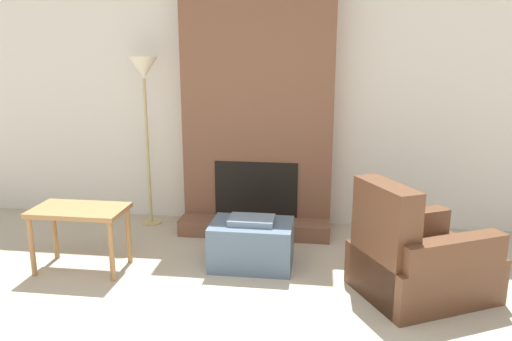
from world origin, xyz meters
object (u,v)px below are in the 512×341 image
object	(u,v)px
ottoman	(252,243)
armchair	(415,262)
side_table	(80,217)
floor_lamp_left	(144,80)

from	to	relation	value
ottoman	armchair	size ratio (longest dim) A/B	0.60
side_table	floor_lamp_left	world-z (taller)	floor_lamp_left
side_table	floor_lamp_left	bearing A→B (deg)	81.34
armchair	side_table	distance (m)	2.77
ottoman	floor_lamp_left	xyz separation A→B (m)	(-1.26, 0.95, 1.35)
armchair	side_table	size ratio (longest dim) A/B	1.52
ottoman	side_table	xyz separation A→B (m)	(-1.44, -0.27, 0.27)
armchair	floor_lamp_left	world-z (taller)	floor_lamp_left
armchair	floor_lamp_left	xyz separation A→B (m)	(-2.58, 1.31, 1.29)
ottoman	floor_lamp_left	size ratio (longest dim) A/B	0.40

